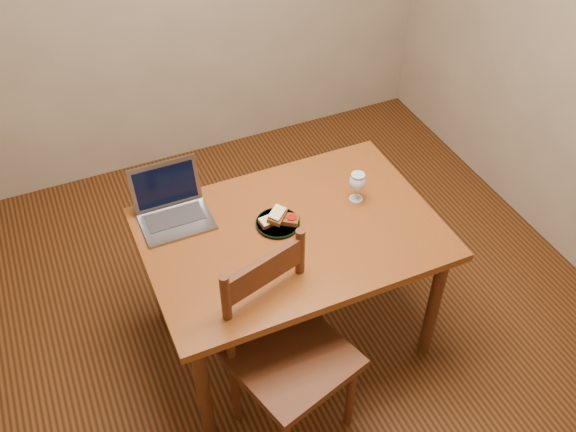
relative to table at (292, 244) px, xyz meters
name	(u,v)px	position (x,y,z in m)	size (l,w,h in m)	color
floor	(296,313)	(0.08, 0.12, -0.66)	(3.20, 3.20, 0.02)	black
table	(292,244)	(0.00, 0.00, 0.00)	(1.30, 0.90, 0.74)	#55260E
chair	(289,347)	(-0.21, -0.43, -0.12)	(0.56, 0.55, 0.49)	#401F0D
plate	(278,223)	(-0.04, 0.06, 0.09)	(0.20, 0.20, 0.02)	black
sandwich_cheese	(270,220)	(-0.07, 0.07, 0.12)	(0.09, 0.06, 0.03)	#381E0C
sandwich_tomato	(286,218)	(0.00, 0.05, 0.12)	(0.11, 0.07, 0.03)	#381E0C
sandwich_top	(277,215)	(-0.04, 0.06, 0.14)	(0.10, 0.06, 0.03)	#381E0C
milk_glass	(357,187)	(0.36, 0.07, 0.16)	(0.08, 0.08, 0.15)	white
laptop	(171,204)	(-0.45, 0.32, 0.15)	(0.31, 0.29, 0.23)	slate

